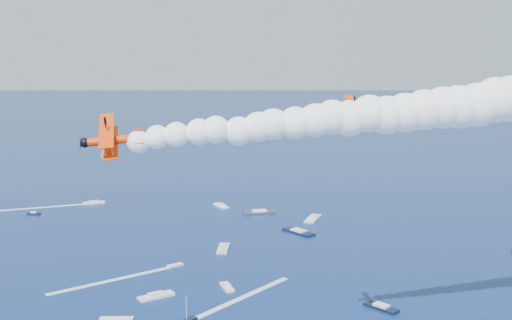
{
  "coord_description": "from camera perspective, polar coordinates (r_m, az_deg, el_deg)",
  "views": [
    {
      "loc": [
        6.66,
        -84.64,
        67.67
      ],
      "look_at": [
        -1.41,
        18.26,
        49.77
      ],
      "focal_mm": 46.77,
      "sensor_mm": 36.0,
      "label": 1
    }
  ],
  "objects": [
    {
      "name": "smoke_trail_trail",
      "position": [
        91.61,
        9.7,
        3.8
      ],
      "size": [
        71.2,
        37.57,
        12.56
      ],
      "primitive_type": null,
      "rotation": [
        0.0,
        0.0,
        3.38
      ],
      "color": "white"
    },
    {
      "name": "spectator_boats",
      "position": [
        210.85,
        1.95,
        -8.79
      ],
      "size": [
        229.82,
        161.6,
        0.7
      ],
      "color": "white",
      "rests_on": "ground"
    },
    {
      "name": "biplane_trail",
      "position": [
        87.13,
        -12.17,
        1.67
      ],
      "size": [
        9.99,
        11.85,
        8.81
      ],
      "primitive_type": null,
      "rotation": [
        -0.38,
        0.07,
        3.38
      ],
      "color": "#FF3905"
    },
    {
      "name": "boat_wakes",
      "position": [
        210.95,
        0.27,
        -8.86
      ],
      "size": [
        276.25,
        117.73,
        0.04
      ],
      "color": "white",
      "rests_on": "ground"
    },
    {
      "name": "biplane_lead",
      "position": [
        124.04,
        8.53,
        4.3
      ],
      "size": [
        8.52,
        9.85,
        7.1
      ],
      "primitive_type": null,
      "rotation": [
        -0.38,
        0.07,
        3.45
      ],
      "color": "#F63905"
    }
  ]
}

